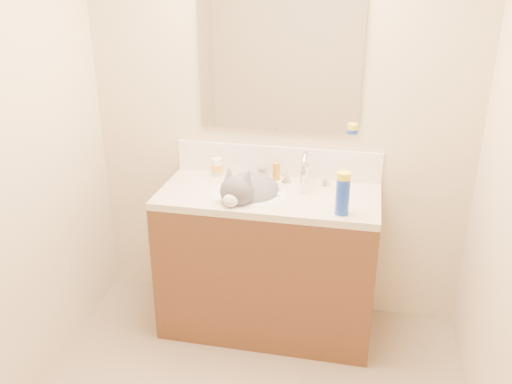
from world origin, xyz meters
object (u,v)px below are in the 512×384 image
at_px(pill_bottle, 217,167).
at_px(silver_jar, 262,172).
at_px(faucet, 305,172).
at_px(spray_can, 342,197).
at_px(cat, 248,195).
at_px(vanity_cabinet, 268,265).
at_px(amber_bottle, 276,171).
at_px(basin, 246,205).

distance_m(pill_bottle, silver_jar, 0.27).
xyz_separation_m(pill_bottle, silver_jar, (0.26, 0.02, -0.02)).
relative_size(faucet, spray_can, 1.51).
bearing_deg(spray_can, pill_bottle, 152.94).
bearing_deg(cat, pill_bottle, 149.87).
distance_m(pill_bottle, spray_can, 0.85).
bearing_deg(vanity_cabinet, pill_bottle, 150.45).
relative_size(faucet, amber_bottle, 2.77).
relative_size(basin, amber_bottle, 4.45).
distance_m(cat, amber_bottle, 0.26).
bearing_deg(vanity_cabinet, cat, -168.95).
relative_size(amber_bottle, spray_can, 0.55).
height_order(faucet, spray_can, faucet).
bearing_deg(basin, cat, 37.19).
bearing_deg(basin, amber_bottle, 61.66).
xyz_separation_m(vanity_cabinet, pill_bottle, (-0.35, 0.20, 0.50)).
distance_m(vanity_cabinet, basin, 0.40).
bearing_deg(vanity_cabinet, faucet, 37.29).
relative_size(vanity_cabinet, basin, 2.67).
height_order(vanity_cabinet, basin, basin).
relative_size(pill_bottle, amber_bottle, 1.04).
distance_m(silver_jar, amber_bottle, 0.09).
height_order(basin, pill_bottle, pill_bottle).
xyz_separation_m(basin, amber_bottle, (0.13, 0.23, 0.12)).
height_order(pill_bottle, silver_jar, pill_bottle).
xyz_separation_m(vanity_cabinet, cat, (-0.11, -0.02, 0.44)).
height_order(vanity_cabinet, spray_can, spray_can).
distance_m(basin, amber_bottle, 0.29).
xyz_separation_m(cat, pill_bottle, (-0.24, 0.22, 0.07)).
xyz_separation_m(vanity_cabinet, basin, (-0.12, -0.03, 0.38)).
bearing_deg(faucet, vanity_cabinet, -142.71).
relative_size(faucet, pill_bottle, 2.66).
xyz_separation_m(silver_jar, amber_bottle, (0.09, -0.01, 0.02)).
relative_size(pill_bottle, silver_jar, 1.59).
bearing_deg(cat, silver_jar, 95.91).
bearing_deg(pill_bottle, faucet, -6.44).
relative_size(silver_jar, amber_bottle, 0.65).
bearing_deg(cat, spray_can, -5.69).
relative_size(vanity_cabinet, faucet, 4.29).
relative_size(vanity_cabinet, spray_can, 6.47).
bearing_deg(vanity_cabinet, spray_can, -24.84).
height_order(cat, spray_can, cat).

